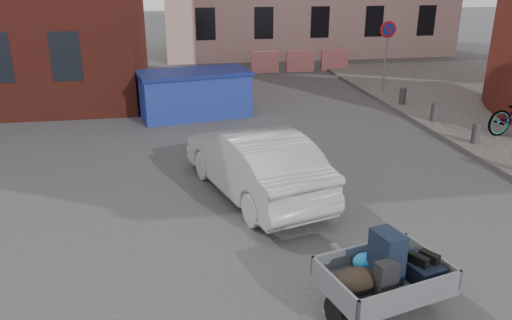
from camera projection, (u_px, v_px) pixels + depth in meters
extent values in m
plane|color=#38383A|center=(283.00, 224.00, 9.24)|extent=(120.00, 120.00, 0.00)
cylinder|color=gray|center=(385.00, 59.00, 18.47)|extent=(0.07, 0.07, 2.60)
cylinder|color=red|center=(388.00, 29.00, 18.09)|extent=(0.60, 0.03, 0.60)
cylinder|color=navy|center=(388.00, 30.00, 18.07)|extent=(0.44, 0.03, 0.44)
cylinder|color=#3A3A3D|center=(476.00, 133.00, 13.20)|extent=(0.22, 0.22, 0.55)
cylinder|color=#3A3A3D|center=(434.00, 112.00, 15.23)|extent=(0.22, 0.22, 0.55)
cylinder|color=#3A3A3D|center=(403.00, 96.00, 17.26)|extent=(0.22, 0.22, 0.55)
cube|color=red|center=(265.00, 62.00, 23.32)|extent=(1.30, 0.18, 1.00)
cube|color=red|center=(300.00, 61.00, 23.59)|extent=(1.30, 0.18, 1.00)
cube|color=red|center=(335.00, 60.00, 23.86)|extent=(1.30, 0.18, 1.00)
cylinder|color=black|center=(336.00, 313.00, 6.46)|extent=(0.20, 0.45, 0.44)
cylinder|color=black|center=(423.00, 287.00, 7.00)|extent=(0.20, 0.45, 0.44)
cube|color=slate|center=(383.00, 284.00, 6.65)|extent=(1.82, 1.46, 0.08)
cube|color=slate|center=(334.00, 287.00, 6.29)|extent=(0.31, 1.08, 0.28)
cube|color=slate|center=(430.00, 260.00, 6.88)|extent=(0.31, 1.08, 0.28)
cube|color=slate|center=(361.00, 254.00, 7.04)|extent=(1.56, 0.43, 0.28)
cube|color=slate|center=(411.00, 295.00, 6.13)|extent=(1.56, 0.43, 0.28)
cube|color=slate|center=(345.00, 256.00, 7.44)|extent=(0.25, 0.70, 0.06)
cube|color=black|center=(386.00, 256.00, 6.57)|extent=(0.40, 0.51, 0.70)
cube|color=black|center=(419.00, 269.00, 6.69)|extent=(0.53, 0.68, 0.25)
ellipsoid|color=black|center=(355.00, 281.00, 6.34)|extent=(0.67, 0.50, 0.36)
cube|color=black|center=(386.00, 279.00, 6.27)|extent=(0.32, 0.24, 0.48)
ellipsoid|color=#1666A9|center=(365.00, 262.00, 6.87)|extent=(0.42, 0.38, 0.24)
cube|color=black|center=(419.00, 260.00, 6.55)|extent=(0.23, 0.29, 0.13)
cube|color=black|center=(429.00, 257.00, 6.62)|extent=(0.23, 0.29, 0.13)
cube|color=navy|center=(194.00, 95.00, 16.11)|extent=(3.64, 2.31, 1.35)
cube|color=navy|center=(193.00, 73.00, 15.85)|extent=(3.77, 2.44, 0.11)
imported|color=#A7A9AE|center=(254.00, 162.00, 10.28)|extent=(2.68, 4.57, 1.42)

